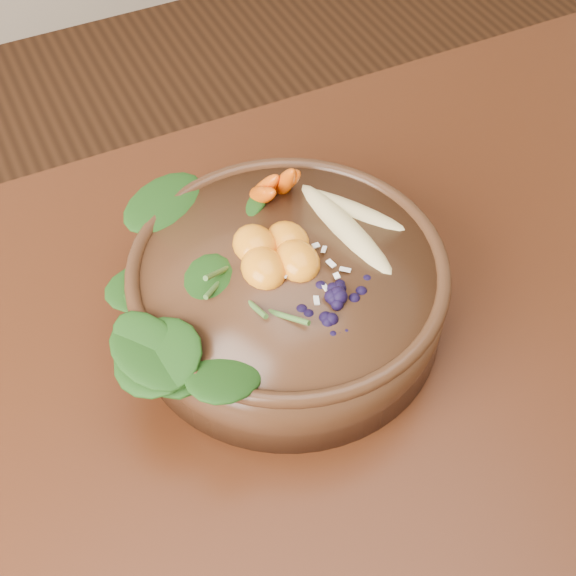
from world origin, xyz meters
The scene contains 9 objects.
ground centered at (0.00, 0.00, 0.00)m, with size 4.00×4.00×0.00m, color #381E0F.
dining_table centered at (0.00, 0.00, 0.66)m, with size 1.60×0.90×0.75m.
stoneware_bowl centered at (-0.21, 0.10, 0.79)m, with size 0.32×0.32×0.09m, color #4A2B17.
kale_heap centered at (-0.28, 0.15, 0.86)m, with size 0.21×0.19×0.05m, color #1B4711, non-canonical shape.
carrot_cluster centered at (-0.18, 0.20, 0.88)m, with size 0.07×0.07×0.09m, color #D75108, non-canonical shape.
banana_halves centered at (-0.12, 0.13, 0.85)m, with size 0.12×0.18×0.03m.
mandarin_cluster centered at (-0.21, 0.12, 0.85)m, with size 0.09×0.10×0.04m, color orange, non-canonical shape.
blueberry_pile centered at (-0.19, 0.04, 0.86)m, with size 0.15×0.11×0.04m, color black, non-canonical shape.
coconut_flakes centered at (-0.20, 0.08, 0.84)m, with size 0.10×0.08×0.01m, color white, non-canonical shape.
Camera 1 is at (-0.44, -0.38, 1.43)m, focal length 50.00 mm.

